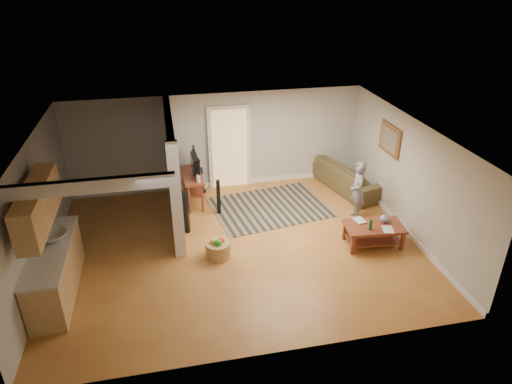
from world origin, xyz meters
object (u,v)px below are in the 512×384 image
(sofa, at_px, (346,187))
(speaker_right, at_px, (218,197))
(coffee_table, at_px, (375,229))
(toy_basket, at_px, (218,249))
(tv_console, at_px, (193,177))
(toddler, at_px, (198,192))
(speaker_left, at_px, (186,212))
(child, at_px, (354,218))

(sofa, distance_m, speaker_right, 3.60)
(sofa, height_order, coffee_table, coffee_table)
(coffee_table, xyz_separation_m, toy_basket, (-3.28, 0.22, -0.18))
(tv_console, xyz_separation_m, toddler, (0.14, 0.54, -0.70))
(speaker_right, bearing_deg, toy_basket, -95.59)
(sofa, distance_m, tv_console, 4.10)
(tv_console, bearing_deg, speaker_left, -103.75)
(speaker_right, height_order, toy_basket, speaker_right)
(speaker_right, height_order, child, speaker_right)
(speaker_left, xyz_separation_m, toddler, (0.40, 1.91, -0.51))
(coffee_table, distance_m, speaker_right, 3.62)
(tv_console, height_order, speaker_right, tv_console)
(toddler, bearing_deg, child, 146.72)
(sofa, bearing_deg, coffee_table, 154.73)
(tv_console, distance_m, toddler, 0.89)
(toy_basket, distance_m, toddler, 2.99)
(sofa, relative_size, coffee_table, 1.84)
(coffee_table, bearing_deg, speaker_right, 146.65)
(toddler, bearing_deg, toy_basket, 90.40)
(speaker_right, xyz_separation_m, toddler, (-0.39, 1.21, -0.44))
(sofa, xyz_separation_m, child, (-0.43, -1.56, 0.00))
(speaker_left, distance_m, speaker_right, 1.06)
(coffee_table, height_order, speaker_right, speaker_right)
(coffee_table, xyz_separation_m, child, (0.05, 1.11, -0.37))
(child, bearing_deg, speaker_left, -82.90)
(coffee_table, xyz_separation_m, toddler, (-3.42, 3.20, -0.37))
(tv_console, bearing_deg, speaker_right, -54.24)
(sofa, distance_m, coffee_table, 2.74)
(speaker_left, bearing_deg, toy_basket, -38.49)
(toy_basket, bearing_deg, child, 15.07)
(sofa, distance_m, child, 1.62)
(toy_basket, height_order, child, child)
(speaker_left, distance_m, toy_basket, 1.24)
(tv_console, height_order, speaker_left, tv_console)
(tv_console, relative_size, speaker_right, 1.42)
(child, bearing_deg, toddler, -111.25)
(coffee_table, bearing_deg, toy_basket, 176.20)
(sofa, distance_m, toy_basket, 4.50)
(speaker_left, height_order, toddler, speaker_left)
(speaker_right, bearing_deg, speaker_left, -136.14)
(sofa, relative_size, tv_console, 1.87)
(coffee_table, height_order, toddler, coffee_table)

